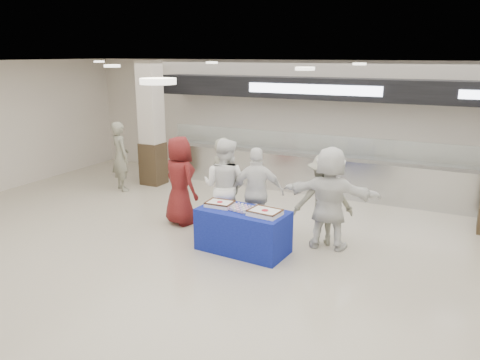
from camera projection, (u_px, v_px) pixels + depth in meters
The scene contains 14 objects.
ground at pixel (204, 281), 7.13m from camera, with size 14.00×14.00×0.00m, color beige.
serving_line at pixel (314, 146), 11.50m from camera, with size 8.70×0.85×2.80m.
column_left at pixel (152, 126), 12.07m from camera, with size 0.55×0.55×3.20m.
display_table at pixel (243, 231), 8.12m from camera, with size 1.55×0.78×0.75m, color #152696.
sheet_cake_left at pixel (220, 203), 8.23m from camera, with size 0.48×0.38×0.10m.
sheet_cake_right at pixel (265, 212), 7.76m from camera, with size 0.55×0.45×0.10m.
cupcake_tray at pixel (240, 208), 8.03m from camera, with size 0.43×0.35×0.06m.
civilian_maroon at pixel (180, 181), 9.33m from camera, with size 0.87×0.57×1.79m, color maroon.
soldier_a at pixel (225, 185), 8.95m from camera, with size 0.67×0.44×1.84m, color gray.
chef_tall at pixel (225, 187), 8.83m from camera, with size 0.89×0.70×1.84m, color white.
chef_short at pixel (257, 193), 8.68m from camera, with size 1.00×0.42×1.70m, color white.
soldier_b at pixel (324, 200), 8.33m from camera, with size 1.07×0.62×1.66m, color gray.
civilian_white at pixel (329, 198), 8.14m from camera, with size 1.71×0.54×1.84m, color white.
soldier_bg at pixel (121, 156), 11.68m from camera, with size 0.63×0.42×1.74m, color gray.
Camera 1 is at (3.37, -5.57, 3.34)m, focal length 35.00 mm.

